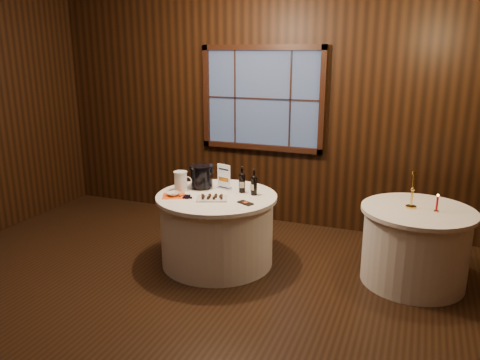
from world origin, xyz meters
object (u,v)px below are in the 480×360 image
at_px(glass_pitcher, 181,181).
at_px(cracker_bowl, 174,194).
at_px(chocolate_box, 245,203).
at_px(grape_bunch, 187,197).
at_px(sign_stand, 224,180).
at_px(side_table, 415,245).
at_px(ice_bucket, 202,176).
at_px(brass_candlestick, 412,195).
at_px(port_bottle_right, 254,184).
at_px(red_candle, 437,205).
at_px(port_bottle_left, 242,181).
at_px(chocolate_plate, 212,198).
at_px(main_table, 217,229).

distance_m(glass_pitcher, cracker_bowl, 0.22).
height_order(chocolate_box, grape_bunch, grape_bunch).
bearing_deg(sign_stand, cracker_bowl, -114.30).
xyz_separation_m(side_table, chocolate_box, (-1.61, -0.46, 0.39)).
height_order(ice_bucket, brass_candlestick, brass_candlestick).
bearing_deg(port_bottle_right, brass_candlestick, 24.17).
height_order(side_table, red_candle, red_candle).
bearing_deg(chocolate_box, glass_pitcher, -163.96).
bearing_deg(sign_stand, ice_bucket, -145.32).
xyz_separation_m(port_bottle_left, cracker_bowl, (-0.62, -0.38, -0.10)).
distance_m(grape_bunch, cracker_bowl, 0.18).
xyz_separation_m(port_bottle_left, red_candle, (1.94, 0.08, -0.05)).
bearing_deg(red_candle, chocolate_plate, -168.64).
bearing_deg(port_bottle_left, ice_bucket, 162.24).
bearing_deg(chocolate_plate, cracker_bowl, -175.44).
distance_m(main_table, red_candle, 2.22).
xyz_separation_m(chocolate_plate, grape_bunch, (-0.25, -0.06, 0.00)).
distance_m(ice_bucket, cracker_bowl, 0.41).
distance_m(side_table, grape_bunch, 2.33).
xyz_separation_m(sign_stand, chocolate_box, (0.40, -0.41, -0.09)).
height_order(chocolate_plate, cracker_bowl, chocolate_plate).
distance_m(main_table, chocolate_plate, 0.43).
distance_m(port_bottle_left, glass_pitcher, 0.67).
relative_size(port_bottle_left, ice_bucket, 1.09).
xyz_separation_m(main_table, port_bottle_left, (0.22, 0.19, 0.51)).
relative_size(side_table, chocolate_plate, 2.95).
xyz_separation_m(port_bottle_left, brass_candlestick, (1.71, 0.12, 0.01)).
height_order(side_table, port_bottle_left, port_bottle_left).
bearing_deg(ice_bucket, grape_bunch, -86.76).
distance_m(side_table, port_bottle_right, 1.72).
bearing_deg(sign_stand, port_bottle_left, 3.09).
distance_m(chocolate_plate, chocolate_box, 0.37).
bearing_deg(side_table, port_bottle_right, -174.70).
bearing_deg(red_candle, chocolate_box, -166.37).
distance_m(main_table, side_table, 2.02).
distance_m(ice_bucket, brass_candlestick, 2.19).
relative_size(port_bottle_right, chocolate_plate, 0.76).
distance_m(main_table, port_bottle_left, 0.58).
height_order(sign_stand, grape_bunch, sign_stand).
bearing_deg(brass_candlestick, glass_pitcher, -172.66).
xyz_separation_m(chocolate_box, cracker_bowl, (-0.79, -0.03, 0.01)).
xyz_separation_m(chocolate_plate, chocolate_box, (0.37, 0.00, -0.01)).
bearing_deg(side_table, chocolate_plate, -166.87).
height_order(sign_stand, port_bottle_right, sign_stand).
distance_m(port_bottle_left, chocolate_plate, 0.41).
bearing_deg(ice_bucket, side_table, 3.30).
height_order(ice_bucket, red_candle, ice_bucket).
bearing_deg(main_table, sign_stand, 93.57).
relative_size(main_table, port_bottle_left, 4.48).
bearing_deg(red_candle, main_table, -172.94).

